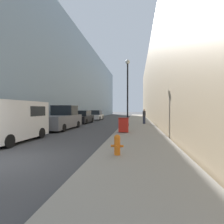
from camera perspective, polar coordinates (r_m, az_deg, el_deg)
The scene contains 11 objects.
sidewalk_right at distance 23.12m, azimuth 8.51°, elevation -3.33°, with size 3.43×60.00×0.15m.
building_left_glass at distance 34.73m, azimuth -17.08°, elevation 9.33°, with size 12.00×60.00×13.73m.
building_right_stone at distance 32.34m, azimuth 22.64°, elevation 8.73°, with size 12.00×60.00×12.41m.
fire_hydrant at distance 6.47m, azimuth 1.70°, elevation -10.45°, with size 0.46×0.35×0.74m.
trash_bin at distance 12.57m, azimuth 3.81°, elevation -4.19°, with size 0.70×0.58×1.04m.
lamppost at distance 17.09m, azimuth 5.11°, elevation 8.23°, with size 0.42×0.42×6.42m.
white_van at distance 11.14m, azimuth -29.58°, elevation -2.09°, with size 2.02×4.46×2.26m.
pickup_truck at distance 16.47m, azimuth -16.24°, elevation -2.26°, with size 2.28×5.38×2.14m.
parked_sedan_near at distance 22.66m, azimuth -9.53°, elevation -1.73°, with size 1.93×4.46×1.62m.
parked_sedan_far at distance 29.27m, azimuth -5.18°, elevation -1.14°, with size 1.89×4.15×1.59m.
pedestrian_on_sidewalk at distance 20.02m, azimuth 10.45°, elevation -1.41°, with size 0.34×0.22×1.66m.
Camera 1 is at (4.89, -5.05, 1.82)m, focal length 28.00 mm.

